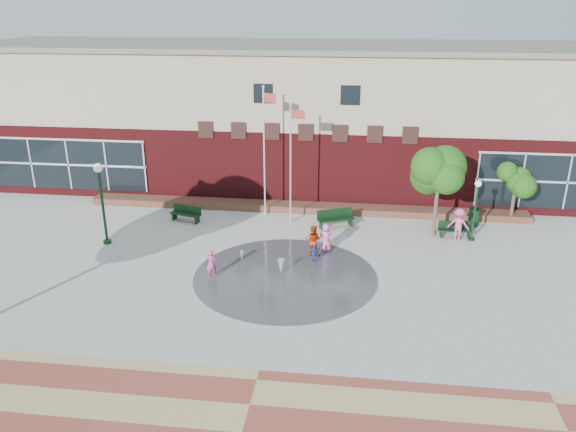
# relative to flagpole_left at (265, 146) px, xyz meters

# --- Properties ---
(ground) EXTENTS (120.00, 120.00, 0.00)m
(ground) POSITION_rel_flagpole_left_xyz_m (2.14, -10.63, -4.19)
(ground) COLOR #666056
(ground) RESTS_ON ground
(plaza_concrete) EXTENTS (46.00, 18.00, 0.01)m
(plaza_concrete) POSITION_rel_flagpole_left_xyz_m (2.14, -6.63, -4.19)
(plaza_concrete) COLOR #A8A8A0
(plaza_concrete) RESTS_ON ground
(splash_pad) EXTENTS (8.40, 8.40, 0.01)m
(splash_pad) POSITION_rel_flagpole_left_xyz_m (2.14, -7.63, -4.19)
(splash_pad) COLOR #383A3D
(splash_pad) RESTS_ON ground
(library_building) EXTENTS (44.40, 10.40, 9.20)m
(library_building) POSITION_rel_flagpole_left_xyz_m (2.14, 6.85, 0.45)
(library_building) COLOR #551014
(library_building) RESTS_ON ground
(flower_bed) EXTENTS (26.00, 1.20, 0.40)m
(flower_bed) POSITION_rel_flagpole_left_xyz_m (2.14, 0.97, -4.19)
(flower_bed) COLOR maroon
(flower_bed) RESTS_ON ground
(flagpole_left) EXTENTS (0.81, 0.42, 7.53)m
(flagpole_left) POSITION_rel_flagpole_left_xyz_m (0.00, 0.00, 0.00)
(flagpole_left) COLOR white
(flagpole_left) RESTS_ON ground
(flagpole_right) EXTENTS (0.84, 0.16, 6.82)m
(flagpole_right) POSITION_rel_flagpole_left_xyz_m (1.63, -1.06, -0.38)
(flagpole_right) COLOR white
(flagpole_right) RESTS_ON ground
(lamp_left) EXTENTS (0.46, 0.46, 4.31)m
(lamp_left) POSITION_rel_flagpole_left_xyz_m (-7.53, -5.04, -1.51)
(lamp_left) COLOR black
(lamp_left) RESTS_ON ground
(lamp_right) EXTENTS (0.35, 0.35, 3.33)m
(lamp_right) POSITION_rel_flagpole_left_xyz_m (11.32, -2.36, -2.12)
(lamp_right) COLOR black
(lamp_right) RESTS_ON ground
(bench_left) EXTENTS (1.89, 0.98, 0.91)m
(bench_left) POSITION_rel_flagpole_left_xyz_m (-4.36, -1.53, -3.90)
(bench_left) COLOR black
(bench_left) RESTS_ON ground
(bench_mid) EXTENTS (2.12, 1.32, 1.03)m
(bench_mid) POSITION_rel_flagpole_left_xyz_m (4.16, -1.43, -3.86)
(bench_mid) COLOR black
(bench_mid) RESTS_ON ground
(bench_right) EXTENTS (1.76, 0.59, 0.87)m
(bench_right) POSITION_rel_flagpole_left_xyz_m (10.50, -2.02, -3.91)
(bench_right) COLOR black
(bench_right) RESTS_ON ground
(trash_can) EXTENTS (0.63, 0.63, 1.03)m
(trash_can) POSITION_rel_flagpole_left_xyz_m (11.80, -0.21, -3.67)
(trash_can) COLOR black
(trash_can) RESTS_ON ground
(tree_mid) EXTENTS (2.84, 2.84, 4.79)m
(tree_mid) POSITION_rel_flagpole_left_xyz_m (9.41, -1.90, -0.70)
(tree_mid) COLOR #46342C
(tree_mid) RESTS_ON ground
(tree_small_right) EXTENTS (2.07, 2.07, 3.54)m
(tree_small_right) POSITION_rel_flagpole_left_xyz_m (14.00, 0.62, -1.61)
(tree_small_right) COLOR #46342C
(tree_small_right) RESTS_ON ground
(water_jet_a) EXTENTS (0.35, 0.35, 0.68)m
(water_jet_a) POSITION_rel_flagpole_left_xyz_m (1.90, -7.34, -4.19)
(water_jet_a) COLOR white
(water_jet_a) RESTS_ON ground
(water_jet_b) EXTENTS (0.22, 0.22, 0.50)m
(water_jet_b) POSITION_rel_flagpole_left_xyz_m (-0.17, -6.25, -4.19)
(water_jet_b) COLOR white
(water_jet_b) RESTS_ON ground
(child_splash) EXTENTS (0.58, 0.48, 1.36)m
(child_splash) POSITION_rel_flagpole_left_xyz_m (-1.19, -8.10, -3.51)
(child_splash) COLOR #CB428D
(child_splash) RESTS_ON ground
(adult_red) EXTENTS (0.84, 0.69, 1.60)m
(adult_red) POSITION_rel_flagpole_left_xyz_m (3.19, -5.17, -3.39)
(adult_red) COLOR #B22E0E
(adult_red) RESTS_ON ground
(adult_pink) EXTENTS (0.74, 0.50, 1.48)m
(adult_pink) POSITION_rel_flagpole_left_xyz_m (3.79, -4.63, -3.45)
(adult_pink) COLOR #E963C2
(adult_pink) RESTS_ON ground
(child_blue) EXTENTS (0.53, 0.23, 0.89)m
(child_blue) POSITION_rel_flagpole_left_xyz_m (3.33, -5.93, -3.75)
(child_blue) COLOR #2542A7
(child_blue) RESTS_ON ground
(person_bench) EXTENTS (1.25, 0.90, 1.74)m
(person_bench) POSITION_rel_flagpole_left_xyz_m (10.61, -2.29, -3.32)
(person_bench) COLOR #D9518C
(person_bench) RESTS_ON ground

